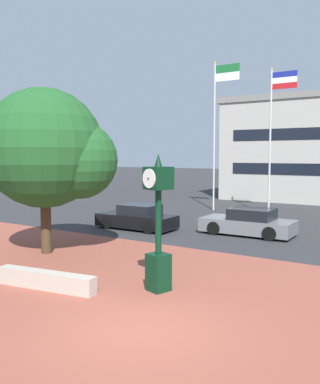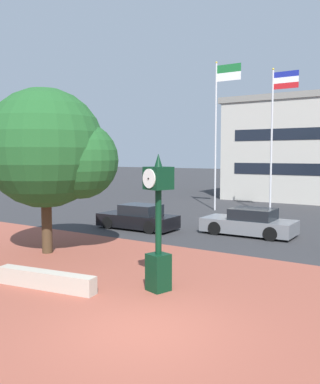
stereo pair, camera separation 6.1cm
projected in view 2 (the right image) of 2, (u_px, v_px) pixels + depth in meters
The scene contains 9 objects.
ground_plane at pixel (140, 330), 9.05m from camera, with size 200.00×200.00×0.00m, color #2D2D30.
plaza_brick_paving at pixel (181, 305), 10.55m from camera, with size 44.00×11.60×0.01m, color brown.
planter_wall at pixel (46, 280), 11.84m from camera, with size 3.20×0.40×0.50m, color #ADA393.
street_clock at pixel (158, 227), 11.52m from camera, with size 0.78×0.81×3.84m.
plaza_tree at pixel (52, 151), 15.83m from camera, with size 4.90×4.56×6.34m.
car_street_mid at pixel (138, 218), 21.38m from camera, with size 4.19×1.86×1.28m.
car_street_distant at pixel (250, 223), 19.80m from camera, with size 4.36×2.03×1.28m.
flagpole_primary at pixel (219, 122), 28.15m from camera, with size 1.83×0.14×10.07m.
flagpole_secondary at pixel (275, 128), 26.09m from camera, with size 1.65×0.14×9.21m.
Camera 2 is at (5.16, -7.08, 3.79)m, focal length 38.90 mm.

